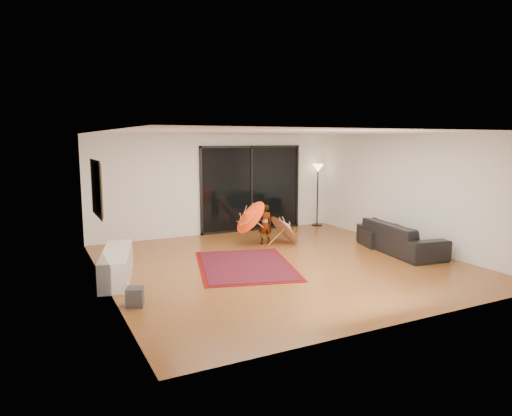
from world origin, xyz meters
TOP-DOWN VIEW (x-y plane):
  - floor at (0.00, 0.00)m, footprint 7.00×7.00m
  - ceiling at (0.00, 0.00)m, footprint 7.00×7.00m
  - wall_back at (0.00, 3.50)m, footprint 7.00×0.00m
  - wall_front at (0.00, -3.50)m, footprint 7.00×0.00m
  - wall_left at (-3.50, 0.00)m, footprint 0.00×7.00m
  - wall_right at (3.50, 0.00)m, footprint 0.00×7.00m
  - sliding_door at (1.00, 3.47)m, footprint 3.06×0.07m
  - painting at (-3.46, 1.00)m, footprint 0.04×1.28m
  - media_console at (-3.25, 0.44)m, footprint 0.94×1.97m
  - speaker at (-3.25, -1.13)m, footprint 0.33×0.33m
  - persian_rug at (-0.75, 0.17)m, footprint 2.50×3.01m
  - sofa at (2.95, -0.34)m, footprint 1.27×2.46m
  - ottoman at (2.91, 0.33)m, footprint 0.87×0.87m
  - floor_lamp at (3.10, 3.25)m, footprint 0.32×0.32m
  - child at (0.53, 1.74)m, footprint 0.38×0.27m
  - parasol_orange at (-0.02, 1.69)m, footprint 0.71×0.93m
  - parasol_white at (1.13, 1.59)m, footprint 0.69×0.87m

SIDE VIEW (x-z plane):
  - floor at x=0.00m, z-range 0.00..0.00m
  - persian_rug at x=-0.75m, z-range 0.00..0.02m
  - speaker at x=-3.25m, z-range 0.00..0.29m
  - ottoman at x=2.91m, z-range 0.00..0.40m
  - media_console at x=-3.25m, z-range 0.00..0.53m
  - sofa at x=2.95m, z-range 0.00..0.68m
  - child at x=0.53m, z-range 0.00..0.99m
  - parasol_white at x=1.13m, z-range 0.03..0.98m
  - parasol_orange at x=-0.02m, z-range 0.28..1.19m
  - sliding_door at x=1.00m, z-range 0.00..2.40m
  - wall_back at x=0.00m, z-range -2.15..4.85m
  - wall_front at x=0.00m, z-range -2.15..4.85m
  - wall_left at x=-3.50m, z-range -2.15..4.85m
  - wall_right at x=3.50m, z-range -2.15..4.85m
  - floor_lamp at x=3.10m, z-range 0.53..2.38m
  - painting at x=-3.46m, z-range 1.11..2.19m
  - ceiling at x=0.00m, z-range 2.70..2.70m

